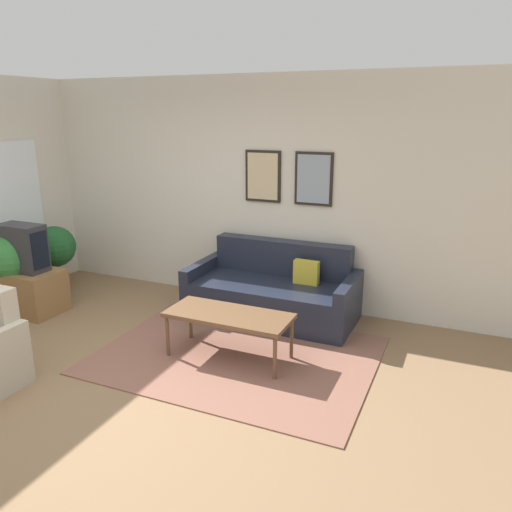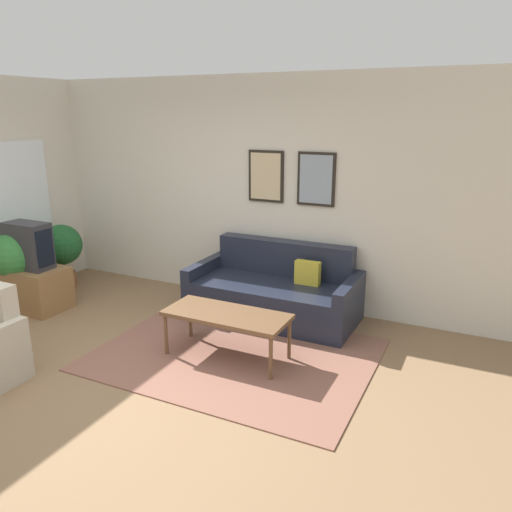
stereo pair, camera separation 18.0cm
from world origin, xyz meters
The scene contains 10 objects.
ground_plane centered at (0.00, 0.00, 0.00)m, with size 16.00×16.00×0.00m, color #846647.
area_rug centered at (0.73, 1.05, 0.01)m, with size 2.60×1.95×0.01m.
wall_back centered at (0.01, 2.58, 1.35)m, with size 8.00×0.09×2.70m.
couch centered at (0.69, 2.11, 0.29)m, with size 1.89×0.90×0.83m.
coffee_table centered at (0.68, 0.99, 0.42)m, with size 1.19×0.51×0.46m.
tv_stand centered at (-2.01, 1.09, 0.25)m, with size 0.80×0.52×0.50m.
tv centered at (-2.01, 1.09, 0.78)m, with size 0.55×0.28×0.55m.
potted_plant_tall centered at (-2.19, 1.03, 0.61)m, with size 0.56×0.56×0.93m.
potted_plant_by_window centered at (-2.28, 1.81, 0.54)m, with size 0.53×0.53×0.85m.
potted_plant_small centered at (-2.29, 1.36, 0.54)m, with size 0.52×0.52×0.84m.
Camera 2 is at (2.83, -2.81, 2.27)m, focal length 35.00 mm.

